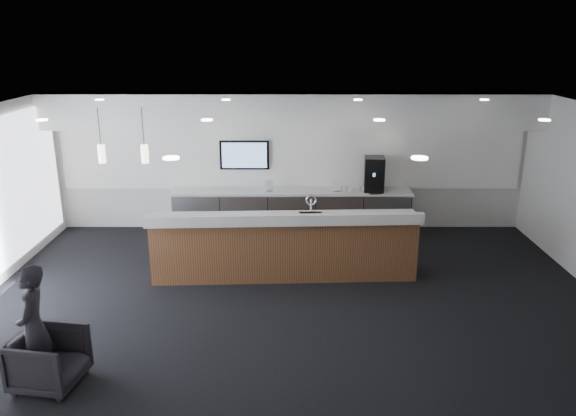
{
  "coord_description": "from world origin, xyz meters",
  "views": [
    {
      "loc": [
        -0.07,
        -7.81,
        4.12
      ],
      "look_at": [
        -0.07,
        1.3,
        1.28
      ],
      "focal_mm": 35.0,
      "sensor_mm": 36.0,
      "label": 1
    }
  ],
  "objects_px": {
    "service_counter": "(284,246)",
    "lounge_guest": "(34,328)",
    "coffee_machine": "(374,174)",
    "armchair": "(49,359)"
  },
  "relations": [
    {
      "from": "service_counter",
      "to": "lounge_guest",
      "type": "relative_size",
      "value": 2.97
    },
    {
      "from": "coffee_machine",
      "to": "lounge_guest",
      "type": "relative_size",
      "value": 0.45
    },
    {
      "from": "service_counter",
      "to": "coffee_machine",
      "type": "xyz_separation_m",
      "value": [
        1.87,
        2.28,
        0.73
      ]
    },
    {
      "from": "coffee_machine",
      "to": "service_counter",
      "type": "bearing_deg",
      "value": -124.13
    },
    {
      "from": "armchair",
      "to": "service_counter",
      "type": "bearing_deg",
      "value": -31.98
    },
    {
      "from": "coffee_machine",
      "to": "lounge_guest",
      "type": "distance_m",
      "value": 7.33
    },
    {
      "from": "service_counter",
      "to": "lounge_guest",
      "type": "distance_m",
      "value": 4.38
    },
    {
      "from": "coffee_machine",
      "to": "lounge_guest",
      "type": "bearing_deg",
      "value": -125.97
    },
    {
      "from": "armchair",
      "to": "lounge_guest",
      "type": "xyz_separation_m",
      "value": [
        -0.12,
        -0.01,
        0.44
      ]
    },
    {
      "from": "service_counter",
      "to": "lounge_guest",
      "type": "xyz_separation_m",
      "value": [
        -2.95,
        -3.23,
        0.21
      ]
    }
  ]
}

